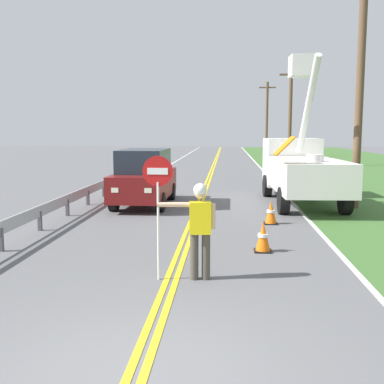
% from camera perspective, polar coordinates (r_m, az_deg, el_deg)
% --- Properties ---
extents(ground_plane, '(160.00, 160.00, 0.00)m').
position_cam_1_polar(ground_plane, '(5.79, -6.79, -21.25)').
color(ground_plane, '#5B5B5E').
extents(centerline_yellow_left, '(0.11, 110.00, 0.01)m').
position_cam_1_polar(centerline_yellow_left, '(25.16, 1.70, 1.15)').
color(centerline_yellow_left, yellow).
rests_on(centerline_yellow_left, ground).
extents(centerline_yellow_right, '(0.11, 110.00, 0.01)m').
position_cam_1_polar(centerline_yellow_right, '(25.15, 2.11, 1.14)').
color(centerline_yellow_right, yellow).
rests_on(centerline_yellow_right, ground).
extents(edge_line_right, '(0.12, 110.00, 0.01)m').
position_cam_1_polar(edge_line_right, '(25.27, 10.09, 1.06)').
color(edge_line_right, silver).
rests_on(edge_line_right, ground).
extents(edge_line_left, '(0.12, 110.00, 0.01)m').
position_cam_1_polar(edge_line_left, '(25.55, -6.19, 1.21)').
color(edge_line_left, silver).
rests_on(edge_line_left, ground).
extents(flagger_worker, '(1.08, 0.28, 1.83)m').
position_cam_1_polar(flagger_worker, '(8.69, 0.93, -4.04)').
color(flagger_worker, '#474238').
rests_on(flagger_worker, ground).
extents(stop_sign_paddle, '(0.56, 0.04, 2.33)m').
position_cam_1_polar(stop_sign_paddle, '(8.58, -4.20, 0.29)').
color(stop_sign_paddle, silver).
rests_on(stop_sign_paddle, ground).
extents(utility_bucket_truck, '(2.67, 6.89, 5.64)m').
position_cam_1_polar(utility_bucket_truck, '(18.50, 13.10, 3.07)').
color(utility_bucket_truck, white).
rests_on(utility_bucket_truck, ground).
extents(oncoming_suv_nearest, '(1.97, 4.63, 2.10)m').
position_cam_1_polar(oncoming_suv_nearest, '(17.57, -5.84, 1.83)').
color(oncoming_suv_nearest, maroon).
rests_on(oncoming_suv_nearest, ground).
extents(utility_pole_near, '(1.80, 0.28, 8.15)m').
position_cam_1_polar(utility_pole_near, '(17.82, 19.84, 11.79)').
color(utility_pole_near, brown).
rests_on(utility_pole_near, ground).
extents(utility_pole_mid, '(1.80, 0.28, 7.71)m').
position_cam_1_polar(utility_pole_mid, '(37.68, 11.91, 9.23)').
color(utility_pole_mid, brown).
rests_on(utility_pole_mid, ground).
extents(utility_pole_far, '(1.80, 0.28, 7.99)m').
position_cam_1_polar(utility_pole_far, '(51.55, 9.13, 8.95)').
color(utility_pole_far, brown).
rests_on(utility_pole_far, ground).
extents(traffic_cone_lead, '(0.40, 0.40, 0.70)m').
position_cam_1_polar(traffic_cone_lead, '(10.95, 8.69, -5.50)').
color(traffic_cone_lead, orange).
rests_on(traffic_cone_lead, ground).
extents(traffic_cone_mid, '(0.40, 0.40, 0.70)m').
position_cam_1_polar(traffic_cone_mid, '(14.20, 9.63, -2.53)').
color(traffic_cone_mid, orange).
rests_on(traffic_cone_mid, ground).
extents(guardrail_left_shoulder, '(0.10, 32.00, 0.71)m').
position_cam_1_polar(guardrail_left_shoulder, '(21.27, -9.98, 1.27)').
color(guardrail_left_shoulder, '#9EA0A3').
rests_on(guardrail_left_shoulder, ground).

